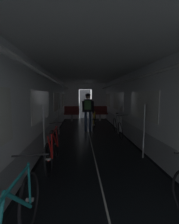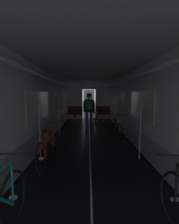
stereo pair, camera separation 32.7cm
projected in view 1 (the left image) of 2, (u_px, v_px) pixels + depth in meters
name	position (u px, v px, depth m)	size (l,w,h in m)	color
train_car_shell	(91.00, 94.00, 5.26)	(3.14, 12.34, 2.57)	black
bench_seat_far_left	(72.00, 112.00, 9.77)	(0.98, 0.51, 0.95)	gray
bench_seat_far_right	(100.00, 112.00, 9.88)	(0.98, 0.51, 0.95)	gray
bicycle_white	(118.00, 127.00, 6.15)	(0.44, 1.69, 0.95)	black
bicycle_red	(53.00, 149.00, 3.63)	(0.44, 1.69, 0.95)	black
person_cyclist_aisle	(88.00, 108.00, 6.89)	(0.55, 0.42, 1.73)	#384C75
bicycle_yellow_in_aisle	(94.00, 122.00, 7.25)	(0.45, 1.68, 0.94)	black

